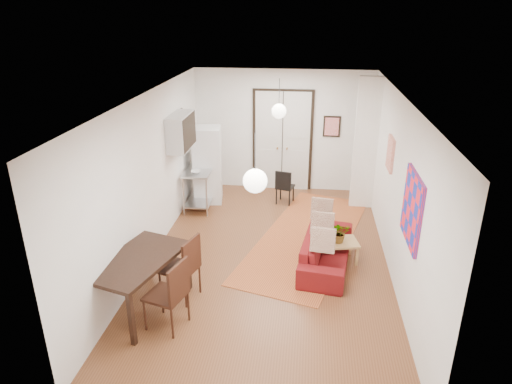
# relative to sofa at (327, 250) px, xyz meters

# --- Properties ---
(floor) EXTENTS (7.00, 7.00, 0.00)m
(floor) POSITION_rel_sofa_xyz_m (-1.02, 0.07, -0.28)
(floor) COLOR brown
(floor) RESTS_ON ground
(ceiling) EXTENTS (4.20, 7.00, 0.02)m
(ceiling) POSITION_rel_sofa_xyz_m (-1.02, 0.07, 2.62)
(ceiling) COLOR silver
(ceiling) RESTS_ON wall_back
(wall_back) EXTENTS (4.20, 0.02, 2.90)m
(wall_back) POSITION_rel_sofa_xyz_m (-1.02, 3.57, 1.17)
(wall_back) COLOR white
(wall_back) RESTS_ON floor
(wall_front) EXTENTS (4.20, 0.02, 2.90)m
(wall_front) POSITION_rel_sofa_xyz_m (-1.02, -3.43, 1.17)
(wall_front) COLOR white
(wall_front) RESTS_ON floor
(wall_left) EXTENTS (0.02, 7.00, 2.90)m
(wall_left) POSITION_rel_sofa_xyz_m (-3.12, 0.07, 1.17)
(wall_left) COLOR white
(wall_left) RESTS_ON floor
(wall_right) EXTENTS (0.02, 7.00, 2.90)m
(wall_right) POSITION_rel_sofa_xyz_m (1.08, 0.07, 1.17)
(wall_right) COLOR white
(wall_right) RESTS_ON floor
(double_doors) EXTENTS (1.44, 0.06, 2.50)m
(double_doors) POSITION_rel_sofa_xyz_m (-1.02, 3.53, 0.92)
(double_doors) COLOR silver
(double_doors) RESTS_ON wall_back
(stub_partition) EXTENTS (0.50, 0.10, 2.90)m
(stub_partition) POSITION_rel_sofa_xyz_m (0.83, 2.62, 1.17)
(stub_partition) COLOR white
(stub_partition) RESTS_ON floor
(wall_cabinet) EXTENTS (0.35, 1.00, 0.70)m
(wall_cabinet) POSITION_rel_sofa_xyz_m (-2.94, 1.57, 1.62)
(wall_cabinet) COLOR silver
(wall_cabinet) RESTS_ON wall_left
(painting_popart) EXTENTS (0.05, 1.00, 1.00)m
(painting_popart) POSITION_rel_sofa_xyz_m (1.05, -1.18, 1.37)
(painting_popart) COLOR red
(painting_popart) RESTS_ON wall_right
(painting_abstract) EXTENTS (0.05, 0.50, 0.60)m
(painting_abstract) POSITION_rel_sofa_xyz_m (1.05, 0.87, 1.52)
(painting_abstract) COLOR #F7E8CD
(painting_abstract) RESTS_ON wall_right
(poster_back) EXTENTS (0.40, 0.03, 0.50)m
(poster_back) POSITION_rel_sofa_xyz_m (0.13, 3.54, 1.32)
(poster_back) COLOR red
(poster_back) RESTS_ON wall_back
(print_left) EXTENTS (0.03, 0.44, 0.54)m
(print_left) POSITION_rel_sofa_xyz_m (-3.09, 2.07, 1.67)
(print_left) COLOR #925F3D
(print_left) RESTS_ON wall_left
(pendant_back) EXTENTS (0.30, 0.30, 0.80)m
(pendant_back) POSITION_rel_sofa_xyz_m (-1.02, 2.07, 1.97)
(pendant_back) COLOR white
(pendant_back) RESTS_ON ceiling
(pendant_front) EXTENTS (0.30, 0.30, 0.80)m
(pendant_front) POSITION_rel_sofa_xyz_m (-1.02, -1.93, 1.97)
(pendant_front) COLOR white
(pendant_front) RESTS_ON ceiling
(kilim_rug) EXTENTS (2.74, 4.61, 0.01)m
(kilim_rug) POSITION_rel_sofa_xyz_m (-0.34, 0.97, -0.28)
(kilim_rug) COLOR #AC582B
(kilim_rug) RESTS_ON floor
(sofa) EXTENTS (2.02, 1.02, 0.56)m
(sofa) POSITION_rel_sofa_xyz_m (0.00, 0.00, 0.00)
(sofa) COLOR maroon
(sofa) RESTS_ON floor
(coffee_table) EXTENTS (0.94, 0.65, 0.38)m
(coffee_table) POSITION_rel_sofa_xyz_m (0.11, 0.13, 0.05)
(coffee_table) COLOR tan
(coffee_table) RESTS_ON floor
(potted_plant) EXTENTS (0.35, 0.39, 0.37)m
(potted_plant) POSITION_rel_sofa_xyz_m (0.21, 0.13, 0.29)
(potted_plant) COLOR #2F6832
(potted_plant) RESTS_ON coffee_table
(kitchen_counter) EXTENTS (0.61, 1.18, 0.90)m
(kitchen_counter) POSITION_rel_sofa_xyz_m (-2.77, 2.22, 0.30)
(kitchen_counter) COLOR #AFB2B4
(kitchen_counter) RESTS_ON floor
(bowl) EXTENTS (0.22, 0.22, 0.05)m
(bowl) POSITION_rel_sofa_xyz_m (-2.77, 1.92, 0.64)
(bowl) COLOR silver
(bowl) RESTS_ON kitchen_counter
(soap_bottle) EXTENTS (0.09, 0.09, 0.19)m
(soap_bottle) POSITION_rel_sofa_xyz_m (-2.77, 2.47, 0.71)
(soap_bottle) COLOR #51A0B1
(soap_bottle) RESTS_ON kitchen_counter
(fridge) EXTENTS (0.70, 0.70, 1.75)m
(fridge) POSITION_rel_sofa_xyz_m (-2.66, 2.55, 0.59)
(fridge) COLOR white
(fridge) RESTS_ON floor
(dining_table) EXTENTS (1.28, 1.72, 0.85)m
(dining_table) POSITION_rel_sofa_xyz_m (-2.77, -1.60, 0.47)
(dining_table) COLOR black
(dining_table) RESTS_ON floor
(dining_chair_near) EXTENTS (0.62, 0.77, 1.05)m
(dining_chair_near) POSITION_rel_sofa_xyz_m (-2.27, -1.14, 0.33)
(dining_chair_near) COLOR #361A11
(dining_chair_near) RESTS_ON floor
(dining_chair_far) EXTENTS (0.62, 0.77, 1.05)m
(dining_chair_far) POSITION_rel_sofa_xyz_m (-2.27, -1.84, 0.33)
(dining_chair_far) COLOR #361A11
(dining_chair_far) RESTS_ON floor
(black_side_chair) EXTENTS (0.45, 0.45, 0.81)m
(black_side_chair) POSITION_rel_sofa_xyz_m (-0.88, 2.68, 0.19)
(black_side_chair) COLOR black
(black_side_chair) RESTS_ON floor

